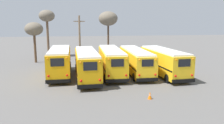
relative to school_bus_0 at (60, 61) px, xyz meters
name	(u,v)px	position (x,y,z in m)	size (l,w,h in m)	color
ground_plane	(112,75)	(6.37, -0.90, -1.82)	(160.00, 160.00, 0.00)	#5B5956
school_bus_0	(60,61)	(0.00, 0.00, 0.00)	(2.77, 9.61, 3.35)	#E5A00C
school_bus_1	(87,64)	(3.18, -2.00, -0.02)	(2.72, 10.34, 3.30)	#E5A00C
school_bus_2	(111,60)	(6.37, -0.12, -0.07)	(2.83, 10.82, 3.22)	yellow
school_bus_3	(136,60)	(9.55, -0.15, -0.14)	(2.68, 10.82, 3.09)	yellow
school_bus_4	(163,61)	(12.74, -1.56, -0.07)	(3.06, 10.13, 3.21)	yellow
utility_pole	(80,39)	(2.57, 8.83, 2.11)	(1.80, 0.31, 7.59)	#75604C
bare_tree_0	(34,30)	(-4.65, 9.88, 3.55)	(2.87, 2.87, 6.55)	brown
bare_tree_1	(47,17)	(-3.31, 15.83, 5.62)	(2.91, 2.91, 8.82)	brown
bare_tree_2	(108,19)	(8.31, 16.27, 5.36)	(3.74, 3.74, 8.66)	#473323
traffic_cone	(150,95)	(8.23, -9.84, -1.49)	(0.36, 0.36, 0.66)	orange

